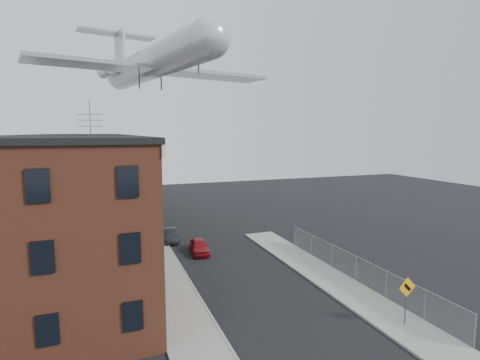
% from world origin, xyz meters
% --- Properties ---
extents(ground, '(120.00, 120.00, 0.00)m').
position_xyz_m(ground, '(0.00, 0.00, 0.00)').
color(ground, black).
rests_on(ground, ground).
extents(sidewalk_left, '(3.00, 62.00, 0.12)m').
position_xyz_m(sidewalk_left, '(-5.50, 24.00, 0.06)').
color(sidewalk_left, gray).
rests_on(sidewalk_left, ground).
extents(sidewalk_right, '(3.00, 26.00, 0.12)m').
position_xyz_m(sidewalk_right, '(5.50, 6.00, 0.06)').
color(sidewalk_right, gray).
rests_on(sidewalk_right, ground).
extents(curb_left, '(0.15, 62.00, 0.14)m').
position_xyz_m(curb_left, '(-4.05, 24.00, 0.07)').
color(curb_left, gray).
rests_on(curb_left, ground).
extents(curb_right, '(0.15, 26.00, 0.14)m').
position_xyz_m(curb_right, '(4.05, 6.00, 0.07)').
color(curb_right, gray).
rests_on(curb_right, ground).
extents(corner_building, '(10.31, 12.30, 12.15)m').
position_xyz_m(corner_building, '(-12.00, 7.00, 5.16)').
color(corner_building, '#371A11').
rests_on(corner_building, ground).
extents(row_house_a, '(11.98, 7.00, 10.30)m').
position_xyz_m(row_house_a, '(-11.96, 16.50, 5.13)').
color(row_house_a, slate).
rests_on(row_house_a, ground).
extents(row_house_b, '(11.98, 7.00, 10.30)m').
position_xyz_m(row_house_b, '(-11.96, 23.50, 5.13)').
color(row_house_b, gray).
rests_on(row_house_b, ground).
extents(row_house_c, '(11.98, 7.00, 10.30)m').
position_xyz_m(row_house_c, '(-11.96, 30.50, 5.13)').
color(row_house_c, slate).
rests_on(row_house_c, ground).
extents(row_house_d, '(11.98, 7.00, 10.30)m').
position_xyz_m(row_house_d, '(-11.96, 37.50, 5.13)').
color(row_house_d, gray).
rests_on(row_house_d, ground).
extents(row_house_e, '(11.98, 7.00, 10.30)m').
position_xyz_m(row_house_e, '(-11.96, 44.50, 5.13)').
color(row_house_e, slate).
rests_on(row_house_e, ground).
extents(chainlink_fence, '(0.06, 18.06, 1.90)m').
position_xyz_m(chainlink_fence, '(7.00, 5.00, 1.00)').
color(chainlink_fence, gray).
rests_on(chainlink_fence, ground).
extents(warning_sign, '(1.10, 0.11, 2.80)m').
position_xyz_m(warning_sign, '(5.60, -1.03, 1.88)').
color(warning_sign, '#515156').
rests_on(warning_sign, ground).
extents(utility_pole, '(1.80, 0.26, 9.00)m').
position_xyz_m(utility_pole, '(-5.60, 18.00, 4.67)').
color(utility_pole, black).
rests_on(utility_pole, ground).
extents(street_tree, '(3.22, 3.20, 5.20)m').
position_xyz_m(street_tree, '(-5.27, 27.92, 3.45)').
color(street_tree, black).
rests_on(street_tree, ground).
extents(car_near, '(1.86, 3.81, 1.25)m').
position_xyz_m(car_near, '(-1.80, 15.10, 0.63)').
color(car_near, maroon).
rests_on(car_near, ground).
extents(car_mid, '(1.48, 3.79, 1.23)m').
position_xyz_m(car_mid, '(-3.60, 19.60, 0.62)').
color(car_mid, black).
rests_on(car_mid, ground).
extents(car_far, '(2.14, 4.18, 1.16)m').
position_xyz_m(car_far, '(-3.60, 35.76, 0.58)').
color(car_far, gray).
rests_on(car_far, ground).
extents(airplane, '(22.22, 25.40, 7.31)m').
position_xyz_m(airplane, '(-4.70, 21.21, 17.05)').
color(airplane, '#B9B9BD').
rests_on(airplane, ground).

